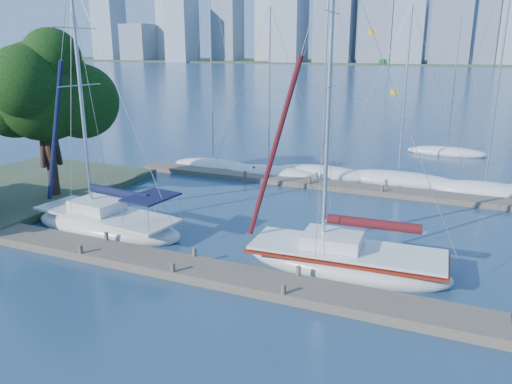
% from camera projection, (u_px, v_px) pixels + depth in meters
% --- Properties ---
extents(ground, '(700.00, 700.00, 0.00)m').
position_uv_depth(ground, '(185.00, 272.00, 22.10)').
color(ground, navy).
rests_on(ground, ground).
extents(near_dock, '(26.00, 2.00, 0.40)m').
position_uv_depth(near_dock, '(184.00, 268.00, 22.04)').
color(near_dock, brown).
rests_on(near_dock, ground).
extents(far_dock, '(30.00, 1.80, 0.36)m').
position_uv_depth(far_dock, '(327.00, 185.00, 35.39)').
color(far_dock, brown).
rests_on(far_dock, ground).
extents(far_shore, '(800.00, 100.00, 1.50)m').
position_uv_depth(far_shore, '(459.00, 64.00, 304.14)').
color(far_shore, '#38472D').
rests_on(far_shore, ground).
extents(tree, '(8.21, 7.48, 10.69)m').
position_uv_depth(tree, '(43.00, 89.00, 30.13)').
color(tree, black).
rests_on(tree, ground).
extents(sailboat_navy, '(9.38, 4.05, 13.79)m').
position_uv_depth(sailboat_navy, '(106.00, 214.00, 26.66)').
color(sailboat_navy, silver).
rests_on(sailboat_navy, ground).
extents(sailboat_maroon, '(9.23, 3.42, 14.32)m').
position_uv_depth(sailboat_maroon, '(346.00, 248.00, 21.96)').
color(sailboat_maroon, silver).
rests_on(sailboat_maroon, ground).
extents(bg_boat_0, '(7.56, 4.31, 15.85)m').
position_uv_depth(bg_boat_0, '(214.00, 165.00, 40.76)').
color(bg_boat_0, silver).
rests_on(bg_boat_0, ground).
extents(bg_boat_1, '(8.69, 4.30, 12.75)m').
position_uv_depth(bg_boat_1, '(269.00, 173.00, 38.53)').
color(bg_boat_1, silver).
rests_on(bg_boat_1, ground).
extents(bg_boat_2, '(8.07, 4.05, 15.19)m').
position_uv_depth(bg_boat_2, '(322.00, 173.00, 38.36)').
color(bg_boat_2, silver).
rests_on(bg_boat_2, ground).
extents(bg_boat_3, '(9.28, 2.88, 12.69)m').
position_uv_depth(bg_boat_3, '(398.00, 179.00, 36.51)').
color(bg_boat_3, silver).
rests_on(bg_boat_3, ground).
extents(bg_boat_4, '(7.46, 5.13, 15.95)m').
position_uv_depth(bg_boat_4, '(484.00, 190.00, 33.70)').
color(bg_boat_4, silver).
rests_on(bg_boat_4, ground).
extents(bg_boat_7, '(7.34, 3.89, 12.54)m').
position_uv_depth(bg_boat_7, '(447.00, 152.00, 46.23)').
color(bg_boat_7, silver).
rests_on(bg_boat_7, ground).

